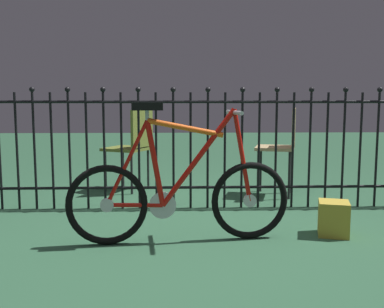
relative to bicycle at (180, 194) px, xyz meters
The scene contains 6 objects.
ground_plane 0.39m from the bicycle, 31.91° to the left, with size 20.00×20.00×0.00m, color #2B563A.
iron_fence 0.98m from the bicycle, 81.26° to the left, with size 4.74×0.07×1.12m.
bicycle is the anchor object (origin of this frame).
chair_olive 1.78m from the bicycle, 105.62° to the left, with size 0.54×0.54×0.85m.
chair_tan 1.76m from the bicycle, 54.19° to the left, with size 0.46×0.46×0.87m.
display_crate 1.11m from the bicycle, ahead, with size 0.20×0.20×0.24m, color #B29933.
Camera 1 is at (-0.19, -3.00, 0.94)m, focal length 41.25 mm.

